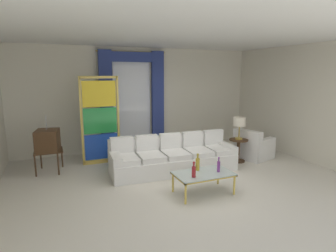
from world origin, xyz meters
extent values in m
plane|color=silver|center=(0.00, 0.00, 0.00)|extent=(16.00, 16.00, 0.00)
cube|color=silver|center=(0.00, 3.06, 1.50)|extent=(8.00, 0.12, 3.00)
cube|color=silver|center=(3.66, 0.60, 1.50)|extent=(0.12, 7.00, 3.00)
cube|color=white|center=(0.00, 0.80, 3.02)|extent=(8.00, 7.60, 0.04)
cube|color=white|center=(-0.26, 2.98, 1.55)|extent=(1.10, 0.02, 2.50)
cylinder|color=gold|center=(-0.26, 2.90, 2.86)|extent=(2.00, 0.04, 0.04)
cube|color=navy|center=(-1.03, 2.88, 1.55)|extent=(0.36, 0.12, 2.70)
cube|color=navy|center=(0.51, 2.88, 1.55)|extent=(0.36, 0.12, 2.70)
cube|color=navy|center=(-0.26, 2.88, 2.72)|extent=(1.80, 0.10, 0.28)
cube|color=white|center=(0.08, 0.68, 0.19)|extent=(2.94, 1.04, 0.38)
cube|color=white|center=(0.10, 1.05, 0.39)|extent=(2.91, 0.34, 0.78)
cube|color=white|center=(1.44, 0.62, 0.28)|extent=(0.24, 0.86, 0.56)
cube|color=white|center=(-1.27, 0.75, 0.28)|extent=(0.24, 0.86, 0.56)
cube|color=white|center=(1.24, 0.58, 0.44)|extent=(0.57, 0.76, 0.12)
cube|color=white|center=(1.26, 0.89, 0.66)|extent=(0.52, 0.16, 0.40)
cube|color=white|center=(0.66, 0.60, 0.44)|extent=(0.57, 0.76, 0.12)
cube|color=white|center=(0.68, 0.92, 0.66)|extent=(0.52, 0.16, 0.40)
cube|color=white|center=(0.08, 0.63, 0.44)|extent=(0.57, 0.76, 0.12)
cube|color=white|center=(0.10, 0.95, 0.66)|extent=(0.52, 0.16, 0.40)
cube|color=white|center=(-0.50, 0.66, 0.44)|extent=(0.57, 0.76, 0.12)
cube|color=white|center=(-0.48, 0.98, 0.66)|extent=(0.52, 0.16, 0.40)
cube|color=white|center=(-1.08, 0.69, 0.44)|extent=(0.57, 0.76, 0.12)
cube|color=white|center=(-1.06, 1.01, 0.66)|extent=(0.52, 0.16, 0.40)
cube|color=silver|center=(0.12, -0.64, 0.40)|extent=(1.10, 0.64, 0.02)
cube|color=gold|center=(0.12, -0.34, 0.38)|extent=(1.10, 0.04, 0.03)
cube|color=gold|center=(0.12, -0.94, 0.38)|extent=(1.10, 0.04, 0.03)
cube|color=gold|center=(-0.41, -0.64, 0.38)|extent=(0.04, 0.64, 0.03)
cube|color=gold|center=(0.65, -0.64, 0.38)|extent=(0.04, 0.64, 0.03)
cylinder|color=gold|center=(-0.39, -0.36, 0.19)|extent=(0.04, 0.04, 0.38)
cylinder|color=gold|center=(0.63, -0.36, 0.19)|extent=(0.04, 0.04, 0.38)
cylinder|color=gold|center=(-0.39, -0.92, 0.19)|extent=(0.04, 0.04, 0.38)
cylinder|color=gold|center=(0.63, -0.92, 0.19)|extent=(0.04, 0.04, 0.38)
cylinder|color=#753384|center=(0.41, -0.70, 0.51)|extent=(0.06, 0.06, 0.20)
cylinder|color=#753384|center=(0.41, -0.70, 0.64)|extent=(0.03, 0.03, 0.06)
sphere|color=#753384|center=(0.41, -0.70, 0.69)|extent=(0.04, 0.04, 0.04)
cylinder|color=maroon|center=(-0.16, -0.76, 0.51)|extent=(0.07, 0.07, 0.20)
cylinder|color=maroon|center=(-0.16, -0.76, 0.64)|extent=(0.03, 0.03, 0.06)
sphere|color=maroon|center=(-0.16, -0.76, 0.68)|extent=(0.04, 0.04, 0.04)
cylinder|color=gold|center=(0.08, -0.47, 0.53)|extent=(0.08, 0.08, 0.24)
cylinder|color=gold|center=(0.08, -0.47, 0.68)|extent=(0.04, 0.04, 0.06)
sphere|color=gold|center=(0.08, -0.47, 0.72)|extent=(0.05, 0.05, 0.05)
cube|color=#472D19|center=(-2.60, 1.78, 0.50)|extent=(0.62, 0.54, 0.03)
cylinder|color=#472D19|center=(-2.89, 1.55, 0.25)|extent=(0.04, 0.04, 0.50)
cylinder|color=#472D19|center=(-2.79, 2.10, 0.25)|extent=(0.04, 0.04, 0.50)
cylinder|color=#472D19|center=(-2.41, 1.46, 0.25)|extent=(0.04, 0.04, 0.50)
cylinder|color=#472D19|center=(-2.32, 2.01, 0.25)|extent=(0.04, 0.04, 0.50)
cube|color=#472D19|center=(-2.60, 1.78, 0.76)|extent=(0.57, 0.64, 0.48)
cube|color=black|center=(-2.83, 1.82, 0.78)|extent=(0.08, 0.39, 0.30)
cylinder|color=gold|center=(-2.85, 1.74, 0.59)|extent=(0.02, 0.04, 0.04)
cylinder|color=gold|center=(-2.82, 1.90, 0.59)|extent=(0.02, 0.04, 0.04)
cylinder|color=silver|center=(-2.60, 1.78, 1.18)|extent=(0.03, 0.13, 0.34)
cylinder|color=silver|center=(-2.60, 1.78, 1.18)|extent=(0.03, 0.13, 0.34)
cube|color=white|center=(2.54, 0.85, 0.20)|extent=(0.99, 0.99, 0.40)
cube|color=white|center=(2.54, 0.85, 0.45)|extent=(0.85, 0.85, 0.10)
cube|color=white|center=(2.23, 0.77, 0.40)|extent=(0.41, 0.82, 0.80)
cube|color=white|center=(2.45, 1.16, 0.29)|extent=(0.76, 0.37, 0.58)
cube|color=white|center=(2.63, 0.55, 0.29)|extent=(0.76, 0.37, 0.58)
cube|color=gold|center=(-1.81, 1.96, 1.10)|extent=(0.05, 0.05, 2.20)
cube|color=gold|center=(-0.91, 1.96, 1.10)|extent=(0.05, 0.05, 2.20)
cube|color=gold|center=(-1.36, 1.96, 2.17)|extent=(0.90, 0.05, 0.06)
cube|color=gold|center=(-1.36, 1.96, 0.05)|extent=(0.90, 0.05, 0.10)
cube|color=#1E47B7|center=(-1.36, 1.96, 0.43)|extent=(0.82, 0.02, 0.64)
cube|color=#238E3D|center=(-1.36, 1.96, 1.10)|extent=(0.82, 0.02, 0.64)
cube|color=yellow|center=(-1.36, 1.96, 1.77)|extent=(0.82, 0.02, 0.64)
cylinder|color=beige|center=(-1.05, 1.74, 0.03)|extent=(0.16, 0.16, 0.06)
ellipsoid|color=#105085|center=(-1.05, 1.74, 0.14)|extent=(0.18, 0.32, 0.20)
sphere|color=#105085|center=(-1.05, 1.88, 0.25)|extent=(0.09, 0.09, 0.09)
cone|color=gold|center=(-1.05, 1.94, 0.25)|extent=(0.02, 0.04, 0.02)
cone|color=#257A42|center=(-1.05, 1.56, 0.24)|extent=(0.44, 0.40, 0.50)
cylinder|color=#472D19|center=(1.93, 0.73, 0.58)|extent=(0.48, 0.48, 0.03)
cylinder|color=#472D19|center=(1.93, 0.73, 0.29)|extent=(0.08, 0.08, 0.55)
cylinder|color=#472D19|center=(1.93, 0.73, 0.01)|extent=(0.36, 0.36, 0.03)
cylinder|color=#B29338|center=(1.93, 0.73, 0.61)|extent=(0.18, 0.18, 0.04)
cylinder|color=#B29338|center=(1.93, 0.73, 0.81)|extent=(0.03, 0.03, 0.36)
cylinder|color=beige|center=(1.93, 0.73, 1.05)|extent=(0.32, 0.32, 0.22)
camera|label=1|loc=(-2.43, -5.03, 2.27)|focal=29.90mm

